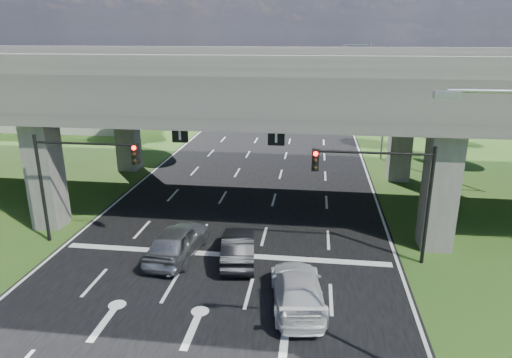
% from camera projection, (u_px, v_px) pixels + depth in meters
% --- Properties ---
extents(ground, '(160.00, 160.00, 0.00)m').
position_uv_depth(ground, '(209.00, 291.00, 20.38)').
color(ground, '#254716').
rests_on(ground, ground).
extents(road, '(18.00, 120.00, 0.03)m').
position_uv_depth(road, '(244.00, 209.00, 29.82)').
color(road, black).
rests_on(road, ground).
extents(overpass, '(80.00, 15.00, 10.00)m').
position_uv_depth(overpass, '(247.00, 83.00, 29.29)').
color(overpass, '#383633').
rests_on(overpass, ground).
extents(warehouse, '(20.00, 10.00, 4.00)m').
position_uv_depth(warehouse, '(66.00, 110.00, 56.03)').
color(warehouse, '#9E9E99').
rests_on(warehouse, ground).
extents(signal_right, '(5.76, 0.54, 6.00)m').
position_uv_depth(signal_right, '(384.00, 182.00, 21.86)').
color(signal_right, black).
rests_on(signal_right, ground).
extents(signal_left, '(5.76, 0.54, 6.00)m').
position_uv_depth(signal_left, '(77.00, 170.00, 23.79)').
color(signal_left, black).
rests_on(signal_left, ground).
extents(streetlight_far, '(3.38, 0.25, 10.00)m').
position_uv_depth(streetlight_far, '(381.00, 95.00, 40.01)').
color(streetlight_far, gray).
rests_on(streetlight_far, ground).
extents(streetlight_beyond, '(3.38, 0.25, 10.00)m').
position_uv_depth(streetlight_beyond, '(364.00, 78.00, 55.11)').
color(streetlight_beyond, gray).
rests_on(streetlight_beyond, ground).
extents(tree_left_near, '(4.50, 4.50, 7.80)m').
position_uv_depth(tree_left_near, '(129.00, 99.00, 45.19)').
color(tree_left_near, black).
rests_on(tree_left_near, ground).
extents(tree_left_mid, '(3.91, 3.90, 6.76)m').
position_uv_depth(tree_left_mid, '(132.00, 94.00, 53.31)').
color(tree_left_mid, black).
rests_on(tree_left_mid, ground).
extents(tree_left_far, '(4.80, 4.80, 8.32)m').
position_uv_depth(tree_left_far, '(184.00, 80.00, 60.07)').
color(tree_left_far, black).
rests_on(tree_left_far, ground).
extents(tree_right_near, '(4.20, 4.20, 7.28)m').
position_uv_depth(tree_right_near, '(406.00, 104.00, 43.83)').
color(tree_right_near, black).
rests_on(tree_right_near, ground).
extents(tree_right_mid, '(3.91, 3.90, 6.76)m').
position_uv_depth(tree_right_mid, '(421.00, 97.00, 51.11)').
color(tree_right_mid, black).
rests_on(tree_right_mid, ground).
extents(tree_right_far, '(4.50, 4.50, 7.80)m').
position_uv_depth(tree_right_far, '(376.00, 83.00, 58.97)').
color(tree_right_far, black).
rests_on(tree_right_far, ground).
extents(car_silver, '(2.47, 5.20, 1.71)m').
position_uv_depth(car_silver, '(178.00, 241.00, 23.23)').
color(car_silver, '#9FA2A6').
rests_on(car_silver, road).
extents(car_dark, '(2.18, 4.70, 1.49)m').
position_uv_depth(car_dark, '(238.00, 247.00, 22.87)').
color(car_dark, black).
rests_on(car_dark, road).
extents(car_white, '(2.78, 5.40, 1.50)m').
position_uv_depth(car_white, '(297.00, 289.00, 19.07)').
color(car_white, silver).
rests_on(car_white, road).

